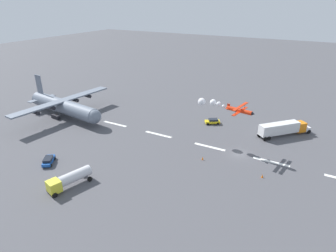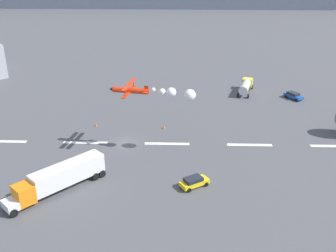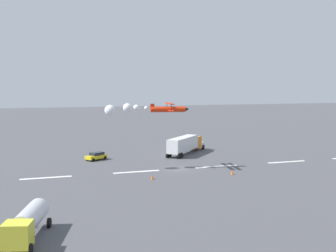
{
  "view_description": "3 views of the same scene",
  "coord_description": "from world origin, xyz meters",
  "px_view_note": "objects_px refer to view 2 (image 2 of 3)",
  "views": [
    {
      "loc": [
        -13.29,
        59.53,
        33.66
      ],
      "look_at": [
        19.15,
        0.0,
        3.14
      ],
      "focal_mm": 30.39,
      "sensor_mm": 36.0,
      "label": 1
    },
    {
      "loc": [
        9.53,
        -62.9,
        31.54
      ],
      "look_at": [
        7.55,
        0.02,
        3.48
      ],
      "focal_mm": 41.97,
      "sensor_mm": 36.0,
      "label": 2
    },
    {
      "loc": [
        26.02,
        70.89,
        14.67
      ],
      "look_at": [
        1.34,
        -1.16,
        7.48
      ],
      "focal_mm": 47.03,
      "sensor_mm": 36.0,
      "label": 3
    }
  ],
  "objects_px": {
    "stunt_biplane_red": "(161,92)",
    "airport_staff_sedan": "(293,95)",
    "followme_car_yellow": "(194,182)",
    "semi_truck_orange": "(59,177)",
    "traffic_cone_near": "(96,124)",
    "traffic_cone_far": "(164,127)",
    "fuel_tanker_truck": "(246,86)"
  },
  "relations": [
    {
      "from": "stunt_biplane_red",
      "to": "airport_staff_sedan",
      "type": "bearing_deg",
      "value": 41.84
    },
    {
      "from": "followme_car_yellow",
      "to": "semi_truck_orange",
      "type": "bearing_deg",
      "value": -175.25
    },
    {
      "from": "stunt_biplane_red",
      "to": "semi_truck_orange",
      "type": "xyz_separation_m",
      "value": [
        -13.86,
        -13.32,
        -8.33
      ]
    },
    {
      "from": "stunt_biplane_red",
      "to": "traffic_cone_near",
      "type": "height_order",
      "value": "stunt_biplane_red"
    },
    {
      "from": "stunt_biplane_red",
      "to": "followme_car_yellow",
      "type": "relative_size",
      "value": 3.15
    },
    {
      "from": "semi_truck_orange",
      "to": "stunt_biplane_red",
      "type": "bearing_deg",
      "value": 43.86
    },
    {
      "from": "traffic_cone_near",
      "to": "traffic_cone_far",
      "type": "height_order",
      "value": "same"
    },
    {
      "from": "airport_staff_sedan",
      "to": "traffic_cone_far",
      "type": "relative_size",
      "value": 6.33
    },
    {
      "from": "fuel_tanker_truck",
      "to": "traffic_cone_far",
      "type": "xyz_separation_m",
      "value": [
        -18.94,
        -21.8,
        -1.36
      ]
    },
    {
      "from": "semi_truck_orange",
      "to": "traffic_cone_far",
      "type": "distance_m",
      "value": 26.17
    },
    {
      "from": "traffic_cone_far",
      "to": "stunt_biplane_red",
      "type": "bearing_deg",
      "value": -91.12
    },
    {
      "from": "airport_staff_sedan",
      "to": "semi_truck_orange",
      "type": "bearing_deg",
      "value": -137.5
    },
    {
      "from": "semi_truck_orange",
      "to": "traffic_cone_near",
      "type": "distance_m",
      "value": 22.78
    },
    {
      "from": "traffic_cone_far",
      "to": "airport_staff_sedan",
      "type": "bearing_deg",
      "value": 31.2
    },
    {
      "from": "fuel_tanker_truck",
      "to": "traffic_cone_near",
      "type": "height_order",
      "value": "fuel_tanker_truck"
    },
    {
      "from": "stunt_biplane_red",
      "to": "traffic_cone_far",
      "type": "relative_size",
      "value": 19.37
    },
    {
      "from": "stunt_biplane_red",
      "to": "fuel_tanker_truck",
      "type": "bearing_deg",
      "value": 57.93
    },
    {
      "from": "stunt_biplane_red",
      "to": "followme_car_yellow",
      "type": "bearing_deg",
      "value": -65.25
    },
    {
      "from": "fuel_tanker_truck",
      "to": "traffic_cone_near",
      "type": "relative_size",
      "value": 11.94
    },
    {
      "from": "fuel_tanker_truck",
      "to": "traffic_cone_far",
      "type": "height_order",
      "value": "fuel_tanker_truck"
    },
    {
      "from": "stunt_biplane_red",
      "to": "airport_staff_sedan",
      "type": "distance_m",
      "value": 41.03
    },
    {
      "from": "semi_truck_orange",
      "to": "followme_car_yellow",
      "type": "relative_size",
      "value": 2.81
    },
    {
      "from": "fuel_tanker_truck",
      "to": "semi_truck_orange",
      "type": "bearing_deg",
      "value": -126.96
    },
    {
      "from": "followme_car_yellow",
      "to": "traffic_cone_near",
      "type": "height_order",
      "value": "followme_car_yellow"
    },
    {
      "from": "semi_truck_orange",
      "to": "fuel_tanker_truck",
      "type": "distance_m",
      "value": 54.85
    },
    {
      "from": "stunt_biplane_red",
      "to": "traffic_cone_far",
      "type": "xyz_separation_m",
      "value": [
        0.17,
        8.71,
        -10.09
      ]
    },
    {
      "from": "stunt_biplane_red",
      "to": "semi_truck_orange",
      "type": "distance_m",
      "value": 20.95
    },
    {
      "from": "traffic_cone_far",
      "to": "followme_car_yellow",
      "type": "bearing_deg",
      "value": -75.63
    },
    {
      "from": "semi_truck_orange",
      "to": "airport_staff_sedan",
      "type": "bearing_deg",
      "value": 42.5
    },
    {
      "from": "followme_car_yellow",
      "to": "airport_staff_sedan",
      "type": "xyz_separation_m",
      "value": [
        24.31,
        38.31,
        0.0
      ]
    },
    {
      "from": "semi_truck_orange",
      "to": "traffic_cone_far",
      "type": "relative_size",
      "value": 17.28
    },
    {
      "from": "fuel_tanker_truck",
      "to": "traffic_cone_far",
      "type": "relative_size",
      "value": 11.94
    }
  ]
}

